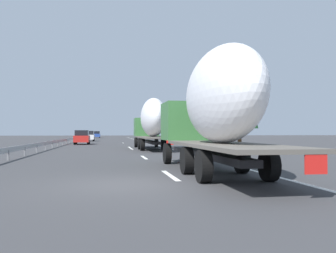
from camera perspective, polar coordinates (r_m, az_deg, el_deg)
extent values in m
plane|color=#38383A|center=(51.03, -9.09, -2.71)|extent=(260.00, 260.00, 0.00)
cube|color=white|center=(13.29, 0.33, -7.79)|extent=(3.20, 0.20, 0.01)
cube|color=white|center=(22.68, -3.84, -4.95)|extent=(3.20, 0.20, 0.01)
cube|color=white|center=(34.73, -5.86, -3.55)|extent=(3.20, 0.20, 0.01)
cube|color=white|center=(37.94, -6.18, -3.33)|extent=(3.20, 0.20, 0.01)
cube|color=white|center=(54.55, -7.23, -2.59)|extent=(3.20, 0.20, 0.01)
cube|color=white|center=(53.47, -7.18, -2.63)|extent=(3.20, 0.20, 0.01)
cube|color=white|center=(56.34, -3.53, -2.55)|extent=(110.00, 0.20, 0.01)
cube|color=#387038|center=(38.22, -3.49, -0.09)|extent=(2.40, 2.50, 1.90)
cube|color=black|center=(39.33, -3.66, 0.61)|extent=(0.08, 2.12, 0.80)
cube|color=#262628|center=(35.24, -2.97, -2.43)|extent=(11.06, 0.70, 0.24)
cube|color=#59544C|center=(32.25, -2.35, -1.73)|extent=(9.62, 2.50, 0.12)
ellipsoid|color=white|center=(32.46, -2.39, 1.46)|extent=(6.61, 2.20, 3.49)
cube|color=red|center=(27.63, 0.32, -2.37)|extent=(0.04, 0.56, 0.56)
cylinder|color=black|center=(38.13, -5.14, -2.54)|extent=(1.04, 0.30, 1.04)
cylinder|color=black|center=(38.37, -1.86, -2.53)|extent=(1.04, 0.30, 1.04)
cylinder|color=black|center=(33.34, -4.49, -2.77)|extent=(1.04, 0.35, 1.04)
cylinder|color=black|center=(33.61, -0.75, -2.76)|extent=(1.04, 0.35, 1.04)
cylinder|color=black|center=(30.95, -4.10, -2.91)|extent=(1.04, 0.35, 1.04)
cylinder|color=black|center=(31.24, -0.07, -2.90)|extent=(1.04, 0.35, 1.04)
cube|color=#387038|center=(18.30, 3.27, 0.82)|extent=(2.40, 2.50, 1.90)
cube|color=black|center=(19.39, 2.54, 2.20)|extent=(0.08, 2.12, 0.80)
cube|color=#262628|center=(15.53, 5.64, -4.33)|extent=(10.55, 0.70, 0.24)
cube|color=#59544C|center=(12.77, 9.03, -2.95)|extent=(9.07, 2.50, 0.12)
ellipsoid|color=white|center=(13.15, 8.54, 4.97)|extent=(6.50, 2.20, 3.48)
cube|color=red|center=(8.99, 22.55, -5.28)|extent=(0.04, 0.56, 0.56)
cylinder|color=black|center=(18.11, -0.13, -4.33)|extent=(1.04, 0.30, 1.04)
cylinder|color=black|center=(18.59, 6.59, -4.23)|extent=(1.04, 0.30, 1.04)
cylinder|color=black|center=(13.66, 3.02, -5.43)|extent=(1.04, 0.35, 1.04)
cylinder|color=black|center=(14.31, 11.68, -5.21)|extent=(1.04, 0.35, 1.04)
cylinder|color=black|center=(11.34, 5.69, -6.35)|extent=(1.04, 0.35, 1.04)
cylinder|color=black|center=(12.11, 15.83, -5.98)|extent=(1.04, 0.35, 1.04)
cube|color=red|center=(48.49, -13.55, -1.91)|extent=(4.44, 1.88, 0.84)
cube|color=black|center=(48.15, -13.58, -1.00)|extent=(2.44, 1.66, 0.70)
cylinder|color=black|center=(49.93, -14.41, -2.36)|extent=(0.64, 0.22, 0.64)
cylinder|color=black|center=(49.82, -12.48, -2.37)|extent=(0.64, 0.22, 0.64)
cylinder|color=black|center=(47.19, -14.69, -2.45)|extent=(0.64, 0.22, 0.64)
cylinder|color=black|center=(47.07, -12.65, -2.46)|extent=(0.64, 0.22, 0.64)
cube|color=white|center=(65.74, -12.45, -1.65)|extent=(4.19, 1.74, 0.84)
cube|color=black|center=(65.42, -12.46, -0.98)|extent=(2.30, 1.53, 0.70)
cylinder|color=black|center=(67.09, -13.06, -1.99)|extent=(0.64, 0.22, 0.64)
cylinder|color=black|center=(67.01, -11.74, -2.00)|extent=(0.64, 0.22, 0.64)
cylinder|color=black|center=(64.50, -13.19, -2.04)|extent=(0.64, 0.22, 0.64)
cylinder|color=black|center=(64.42, -11.83, -2.04)|extent=(0.64, 0.22, 0.64)
cube|color=#28479E|center=(102.91, -11.27, -1.39)|extent=(4.75, 1.74, 0.84)
cube|color=black|center=(102.55, -11.27, -0.94)|extent=(2.61, 1.53, 0.75)
cylinder|color=black|center=(104.41, -11.67, -1.61)|extent=(0.64, 0.22, 0.64)
cylinder|color=black|center=(104.36, -10.82, -1.61)|extent=(0.64, 0.22, 0.64)
cylinder|color=black|center=(101.46, -11.73, -1.63)|extent=(0.64, 0.22, 0.64)
cylinder|color=black|center=(101.42, -10.86, -1.63)|extent=(0.64, 0.22, 0.64)
cylinder|color=gray|center=(51.36, -1.58, -1.44)|extent=(0.10, 0.10, 2.28)
cube|color=#2D569E|center=(51.36, -1.58, 0.23)|extent=(0.06, 0.90, 0.70)
cylinder|color=#472D19|center=(28.59, 11.35, -2.20)|extent=(0.31, 0.31, 1.91)
cone|color=#194C1E|center=(28.77, 11.33, 5.53)|extent=(2.88, 2.88, 5.83)
cylinder|color=#472D19|center=(78.44, -0.27, -1.48)|extent=(0.37, 0.37, 1.67)
cone|color=#1E5B23|center=(78.47, -0.27, 0.54)|extent=(2.62, 2.62, 3.88)
cylinder|color=#472D19|center=(40.41, 9.34, -1.77)|extent=(0.38, 0.38, 1.99)
cone|color=#1E5B23|center=(40.54, 9.33, 3.76)|extent=(3.54, 3.54, 5.83)
cylinder|color=#472D19|center=(94.00, -3.48, -1.45)|extent=(0.26, 0.26, 1.47)
cone|color=#1E5B23|center=(94.04, -3.48, 0.81)|extent=(3.55, 3.55, 5.94)
cylinder|color=#472D19|center=(82.38, -2.43, -1.59)|extent=(0.31, 0.31, 1.29)
cone|color=#194C1E|center=(82.39, -2.43, 0.21)|extent=(2.99, 2.99, 3.90)
cube|color=#9EA0A5|center=(54.29, -15.46, -1.95)|extent=(94.00, 0.06, 0.32)
cube|color=slate|center=(22.04, -24.17, -4.21)|extent=(0.10, 0.10, 0.60)
cube|color=slate|center=(26.02, -21.91, -3.71)|extent=(0.10, 0.10, 0.60)
cube|color=slate|center=(30.02, -20.24, -3.34)|extent=(0.10, 0.10, 0.60)
cube|color=slate|center=(34.04, -18.97, -3.06)|extent=(0.10, 0.10, 0.60)
cube|color=slate|center=(38.08, -17.97, -2.83)|extent=(0.10, 0.10, 0.60)
cube|color=slate|center=(42.12, -17.17, -2.65)|extent=(0.10, 0.10, 0.60)
cube|color=slate|center=(46.17, -16.50, -2.50)|extent=(0.10, 0.10, 0.60)
cube|color=slate|center=(50.23, -15.94, -2.37)|extent=(0.10, 0.10, 0.60)
cube|color=slate|center=(54.30, -15.47, -2.26)|extent=(0.10, 0.10, 0.60)
cube|color=slate|center=(58.36, -15.06, -2.17)|extent=(0.10, 0.10, 0.60)
cube|color=slate|center=(62.43, -14.70, -2.09)|extent=(0.10, 0.10, 0.60)
cube|color=slate|center=(66.50, -14.39, -2.02)|extent=(0.10, 0.10, 0.60)
cube|color=slate|center=(70.57, -14.11, -1.95)|extent=(0.10, 0.10, 0.60)
cube|color=slate|center=(74.65, -13.87, -1.90)|extent=(0.10, 0.10, 0.60)
cube|color=slate|center=(78.72, -13.65, -1.85)|extent=(0.10, 0.10, 0.60)
cube|color=slate|center=(82.80, -13.45, -1.80)|extent=(0.10, 0.10, 0.60)
cube|color=slate|center=(86.88, -13.27, -1.76)|extent=(0.10, 0.10, 0.60)
cube|color=slate|center=(90.96, -13.10, -1.72)|extent=(0.10, 0.10, 0.60)
cube|color=slate|center=(95.04, -12.95, -1.69)|extent=(0.10, 0.10, 0.60)
cube|color=slate|center=(99.12, -12.82, -1.66)|extent=(0.10, 0.10, 0.60)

